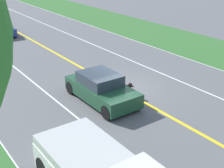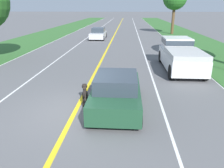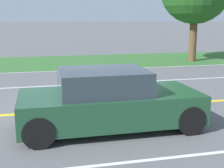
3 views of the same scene
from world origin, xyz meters
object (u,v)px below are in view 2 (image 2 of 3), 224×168
Objects in this scene: dog at (85,93)px; oncoming_car at (98,34)px; pickup_truck at (180,54)px; ego_car at (116,92)px.

dog is 20.27m from oncoming_car.
oncoming_car is at bearing 83.39° from dog.
pickup_truck reaches higher than dog.
pickup_truck is (3.88, 6.23, 0.31)m from ego_car.
pickup_truck is at bearing 58.11° from ego_car.
ego_car is 3.38× the size of dog.
oncoming_car is at bearing 117.33° from pickup_truck.
ego_car is 7.34m from pickup_truck.
ego_car is 1.00× the size of oncoming_car.
pickup_truck reaches higher than ego_car.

